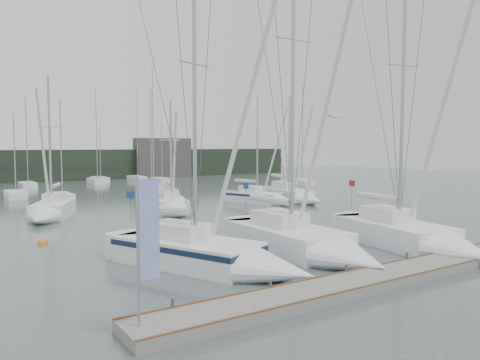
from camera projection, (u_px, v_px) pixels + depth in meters
name	position (u px, v px, depth m)	size (l,w,h in m)	color
ground	(316.00, 256.00, 24.20)	(160.00, 160.00, 0.00)	#455450
dock	(396.00, 274.00, 20.01)	(24.00, 2.00, 0.40)	#61615D
far_treeline	(55.00, 165.00, 75.73)	(90.00, 4.00, 5.00)	black
far_building_right	(163.00, 158.00, 83.82)	(10.00, 3.00, 7.00)	#423F3C
mast_forest	(48.00, 188.00, 56.77)	(57.62, 27.15, 14.60)	white
sailboat_near_left	(221.00, 258.00, 21.21)	(6.84, 10.61, 15.94)	white
sailboat_near_center	(314.00, 246.00, 23.67)	(3.54, 11.10, 19.11)	white
sailboat_near_right	(422.00, 240.00, 25.24)	(4.72, 10.90, 17.22)	white
sailboat_mid_b	(48.00, 212.00, 35.93)	(5.48, 8.26, 11.91)	white
sailboat_mid_c	(173.00, 207.00, 38.79)	(4.30, 7.42, 10.23)	white
sailboat_mid_d	(265.00, 199.00, 45.60)	(4.81, 7.94, 11.26)	white
sailboat_mid_e	(296.00, 197.00, 46.79)	(3.02, 8.51, 11.45)	white
buoy_a	(149.00, 234.00, 30.05)	(0.44, 0.44, 0.44)	orange
buoy_b	(248.00, 221.00, 35.54)	(0.50, 0.50, 0.50)	orange
buoy_c	(43.00, 244.00, 27.13)	(0.61, 0.61, 0.61)	orange
dock_banner	(145.00, 238.00, 13.64)	(0.67, 0.19, 4.44)	#989BA0
seagull	(335.00, 117.00, 27.19)	(1.09, 0.48, 0.22)	white
buoy_d	(250.00, 214.00, 38.77)	(0.57, 0.57, 0.57)	orange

